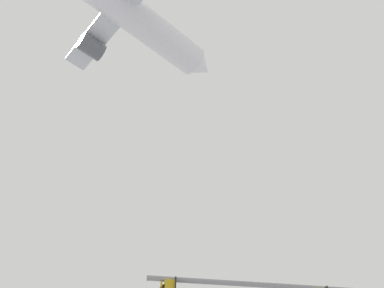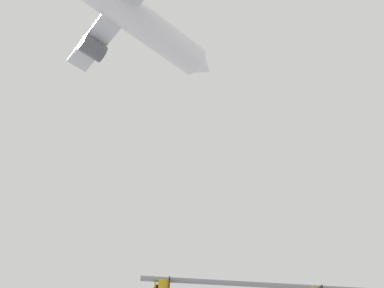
{
  "view_description": "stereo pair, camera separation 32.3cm",
  "coord_description": "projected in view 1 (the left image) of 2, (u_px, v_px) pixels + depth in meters",
  "views": [
    {
      "loc": [
        -0.83,
        -3.1,
        1.62
      ],
      "look_at": [
        -0.77,
        12.46,
        15.4
      ],
      "focal_mm": 34.86,
      "sensor_mm": 36.0,
      "label": 1
    },
    {
      "loc": [
        -0.51,
        -3.1,
        1.62
      ],
      "look_at": [
        -0.77,
        12.46,
        15.4
      ],
      "focal_mm": 34.86,
      "sensor_mm": 36.0,
      "label": 2
    }
  ],
  "objects": [
    {
      "name": "airplane",
      "position": [
        124.0,
        10.0,
        44.76
      ],
      "size": [
        23.05,
        21.33,
        7.63
      ],
      "color": "white"
    }
  ]
}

